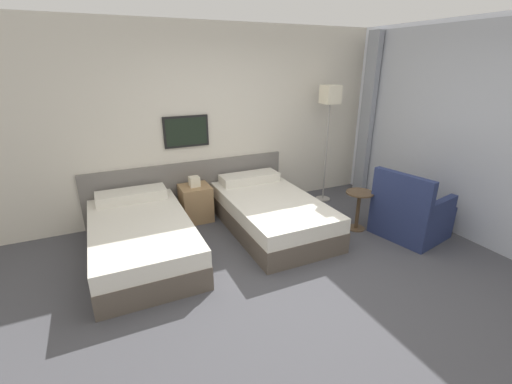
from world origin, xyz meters
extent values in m
plane|color=#47474C|center=(0.00, 0.00, 0.00)|extent=(16.00, 16.00, 0.00)
cube|color=beige|center=(0.00, 2.26, 1.35)|extent=(10.00, 0.06, 2.70)
cube|color=slate|center=(-0.61, 2.21, 0.40)|extent=(2.98, 0.04, 0.81)
cube|color=black|center=(-0.61, 2.21, 1.26)|extent=(0.64, 0.03, 0.44)
cube|color=black|center=(-0.61, 2.19, 1.26)|extent=(0.58, 0.01, 0.38)
cube|color=white|center=(2.51, -0.14, 1.35)|extent=(0.06, 4.73, 2.70)
cube|color=#B2B7C1|center=(2.46, -0.14, 1.32)|extent=(0.03, 4.35, 2.64)
cube|color=#8E939E|center=(2.38, 1.88, 1.32)|extent=(0.10, 0.24, 2.64)
cube|color=brown|center=(-1.47, 1.20, 0.13)|extent=(1.11, 1.95, 0.27)
cube|color=silver|center=(-1.47, 1.20, 0.36)|extent=(1.10, 1.93, 0.19)
cube|color=silver|center=(-1.47, 1.95, 0.52)|extent=(0.89, 0.34, 0.13)
cube|color=brown|center=(0.25, 1.20, 0.13)|extent=(1.11, 1.95, 0.27)
cube|color=silver|center=(0.25, 1.20, 0.36)|extent=(1.10, 1.93, 0.19)
cube|color=silver|center=(0.25, 1.95, 0.52)|extent=(0.89, 0.34, 0.13)
cube|color=#9E7A51|center=(-0.61, 1.94, 0.26)|extent=(0.42, 0.41, 0.52)
cube|color=beige|center=(-0.61, 1.94, 0.59)|extent=(0.14, 0.14, 0.14)
cylinder|color=#9E9993|center=(1.54, 1.81, 0.01)|extent=(0.24, 0.24, 0.02)
cylinder|color=#9E9993|center=(1.54, 1.81, 0.80)|extent=(0.02, 0.02, 1.56)
cube|color=beige|center=(1.54, 1.81, 1.72)|extent=(0.25, 0.25, 0.27)
cylinder|color=brown|center=(1.32, 0.71, 0.01)|extent=(0.24, 0.24, 0.01)
cylinder|color=brown|center=(1.32, 0.71, 0.27)|extent=(0.05, 0.05, 0.51)
cylinder|color=brown|center=(1.32, 0.71, 0.54)|extent=(0.37, 0.37, 0.02)
cube|color=navy|center=(1.86, 0.28, 0.21)|extent=(0.89, 0.92, 0.43)
cube|color=navy|center=(1.54, 0.22, 0.67)|extent=(0.26, 0.79, 0.48)
cube|color=navy|center=(1.93, -0.06, 0.52)|extent=(0.64, 0.22, 0.18)
cube|color=navy|center=(1.79, 0.62, 0.52)|extent=(0.64, 0.22, 0.18)
camera|label=1|loc=(-1.75, -2.58, 2.18)|focal=24.00mm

